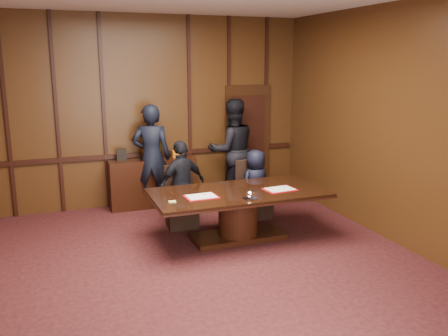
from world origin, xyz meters
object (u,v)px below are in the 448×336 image
at_px(signatory_left, 182,185).
at_px(witness_left, 152,157).
at_px(signatory_right, 256,185).
at_px(conference_table, 238,207).
at_px(sideboard, 153,180).
at_px(witness_right, 232,150).

height_order(signatory_left, witness_left, witness_left).
height_order(signatory_left, signatory_right, signatory_left).
distance_m(conference_table, signatory_right, 1.04).
height_order(conference_table, witness_left, witness_left).
bearing_deg(signatory_left, conference_table, 109.90).
bearing_deg(witness_left, sideboard, -86.06).
bearing_deg(witness_left, signatory_left, 119.73).
xyz_separation_m(conference_table, witness_right, (0.69, 2.00, 0.48)).
height_order(conference_table, signatory_left, signatory_left).
bearing_deg(witness_left, witness_right, -161.37).
relative_size(signatory_right, witness_right, 0.61).
xyz_separation_m(signatory_left, witness_right, (1.34, 1.20, 0.26)).
xyz_separation_m(witness_left, witness_right, (1.57, 0.00, 0.02)).
distance_m(signatory_right, witness_left, 1.98).
height_order(sideboard, conference_table, sideboard).
height_order(conference_table, witness_right, witness_right).
xyz_separation_m(signatory_left, witness_left, (-0.24, 1.20, 0.24)).
bearing_deg(signatory_right, conference_table, 35.12).
bearing_deg(witness_left, conference_table, 132.51).
xyz_separation_m(sideboard, witness_right, (1.53, -0.16, 0.50)).
distance_m(sideboard, signatory_left, 1.39).
distance_m(sideboard, conference_table, 2.32).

